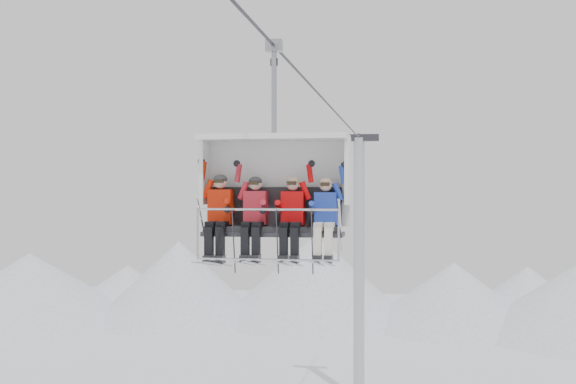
% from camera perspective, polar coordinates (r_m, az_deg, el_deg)
% --- Properties ---
extents(ridgeline, '(72.00, 21.00, 7.00)m').
position_cam_1_polar(ridgeline, '(57.25, 5.36, -7.69)').
color(ridgeline, white).
rests_on(ridgeline, ground).
extents(lift_tower_right, '(2.00, 1.80, 13.48)m').
position_cam_1_polar(lift_tower_right, '(36.93, 5.63, -7.43)').
color(lift_tower_right, '#AEB0B5').
rests_on(lift_tower_right, ground).
extents(haul_cable, '(0.06, 50.00, 0.06)m').
position_cam_1_polar(haul_cable, '(14.96, 0.00, 10.33)').
color(haul_cable, '#313136').
rests_on(haul_cable, lift_tower_left).
extents(chairlift_carrier, '(2.73, 1.17, 3.98)m').
position_cam_1_polar(chairlift_carrier, '(13.32, -1.00, 0.55)').
color(chairlift_carrier, black).
rests_on(chairlift_carrier, haul_cable).
extents(skier_far_left, '(0.43, 1.69, 1.70)m').
position_cam_1_polar(skier_far_left, '(13.24, -5.45, -1.69)').
color(skier_far_left, '#BB1D06').
rests_on(skier_far_left, chairlift_carrier).
extents(skier_center_left, '(0.41, 1.69, 1.65)m').
position_cam_1_polar(skier_center_left, '(13.08, -2.67, -1.78)').
color(skier_center_left, '#B41F2C').
rests_on(skier_center_left, chairlift_carrier).
extents(skier_center_right, '(0.41, 1.69, 1.63)m').
position_cam_1_polar(skier_center_right, '(12.96, 0.32, -1.82)').
color(skier_center_right, '#C30608').
rests_on(skier_center_right, chairlift_carrier).
extents(skier_far_right, '(0.40, 1.69, 1.60)m').
position_cam_1_polar(skier_far_right, '(12.87, 2.95, -1.88)').
color(skier_far_right, '#1F3AA9').
rests_on(skier_far_right, chairlift_carrier).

